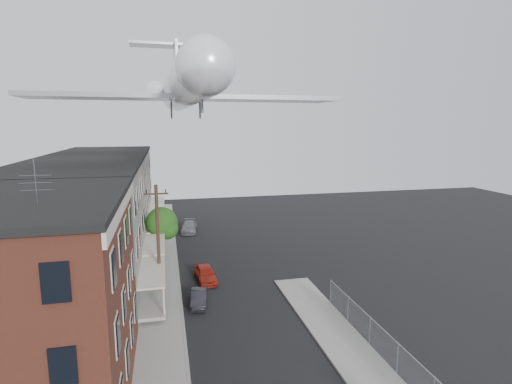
# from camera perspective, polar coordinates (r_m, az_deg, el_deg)

# --- Properties ---
(sidewalk_left) EXTENTS (3.00, 62.00, 0.12)m
(sidewalk_left) POSITION_cam_1_polar(r_m,az_deg,el_deg) (38.91, -13.27, -10.77)
(sidewalk_left) COLOR gray
(sidewalk_left) RESTS_ON ground
(sidewalk_right) EXTENTS (3.00, 26.00, 0.12)m
(sidewalk_right) POSITION_cam_1_polar(r_m,az_deg,el_deg) (25.12, 14.98, -23.00)
(sidewalk_right) COLOR gray
(sidewalk_right) RESTS_ON ground
(curb_left) EXTENTS (0.15, 62.00, 0.14)m
(curb_left) POSITION_cam_1_polar(r_m,az_deg,el_deg) (38.91, -11.10, -10.68)
(curb_left) COLOR gray
(curb_left) RESTS_ON ground
(curb_right) EXTENTS (0.15, 26.00, 0.14)m
(curb_right) POSITION_cam_1_polar(r_m,az_deg,el_deg) (24.55, 11.71, -23.68)
(curb_right) COLOR gray
(curb_right) RESTS_ON ground
(corner_building) EXTENTS (10.31, 12.30, 12.15)m
(corner_building) POSITION_cam_1_polar(r_m,az_deg,el_deg) (22.38, -31.30, -13.65)
(corner_building) COLOR #331310
(corner_building) RESTS_ON ground
(row_house_a) EXTENTS (11.98, 7.00, 10.30)m
(row_house_a) POSITION_cam_1_polar(r_m,az_deg,el_deg) (31.01, -25.79, -6.95)
(row_house_a) COLOR slate
(row_house_a) RESTS_ON ground
(row_house_b) EXTENTS (11.98, 7.00, 10.30)m
(row_house_b) POSITION_cam_1_polar(r_m,az_deg,el_deg) (37.64, -23.48, -3.96)
(row_house_b) COLOR #756A5D
(row_house_b) RESTS_ON ground
(row_house_c) EXTENTS (11.98, 7.00, 10.30)m
(row_house_c) POSITION_cam_1_polar(r_m,az_deg,el_deg) (44.38, -21.87, -1.88)
(row_house_c) COLOR slate
(row_house_c) RESTS_ON ground
(row_house_d) EXTENTS (11.98, 7.00, 10.30)m
(row_house_d) POSITION_cam_1_polar(r_m,az_deg,el_deg) (51.20, -20.70, -0.34)
(row_house_d) COLOR #756A5D
(row_house_d) RESTS_ON ground
(row_house_e) EXTENTS (11.98, 7.00, 10.30)m
(row_house_e) POSITION_cam_1_polar(r_m,az_deg,el_deg) (58.05, -19.80, 0.84)
(row_house_e) COLOR slate
(row_house_e) RESTS_ON ground
(chainlink_fence) EXTENTS (0.06, 18.06, 1.90)m
(chainlink_fence) POSITION_cam_1_polar(r_m,az_deg,el_deg) (24.58, 19.57, -21.48)
(chainlink_fence) COLOR gray
(chainlink_fence) RESTS_ON ground
(utility_pole) EXTENTS (1.80, 0.26, 9.00)m
(utility_pole) POSITION_cam_1_polar(r_m,az_deg,el_deg) (31.77, -13.80, -6.71)
(utility_pole) COLOR black
(utility_pole) RESTS_ON ground
(street_tree) EXTENTS (3.22, 3.20, 5.20)m
(street_tree) POSITION_cam_1_polar(r_m,az_deg,el_deg) (41.66, -13.12, -4.51)
(street_tree) COLOR black
(street_tree) RESTS_ON ground
(car_near) EXTENTS (1.96, 4.12, 1.36)m
(car_near) POSITION_cam_1_polar(r_m,az_deg,el_deg) (35.58, -7.24, -11.49)
(car_near) COLOR #9E2114
(car_near) RESTS_ON ground
(car_mid) EXTENTS (1.49, 3.38, 1.08)m
(car_mid) POSITION_cam_1_polar(r_m,az_deg,el_deg) (31.43, -8.18, -14.76)
(car_mid) COLOR black
(car_mid) RESTS_ON ground
(car_far) EXTENTS (2.34, 4.67, 1.30)m
(car_far) POSITION_cam_1_polar(r_m,az_deg,el_deg) (51.38, -9.57, -4.92)
(car_far) COLOR slate
(car_far) RESTS_ON ground
(airplane) EXTENTS (24.94, 28.47, 8.27)m
(airplane) POSITION_cam_1_polar(r_m,az_deg,el_deg) (36.02, -10.04, 14.64)
(airplane) COLOR white
(airplane) RESTS_ON ground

